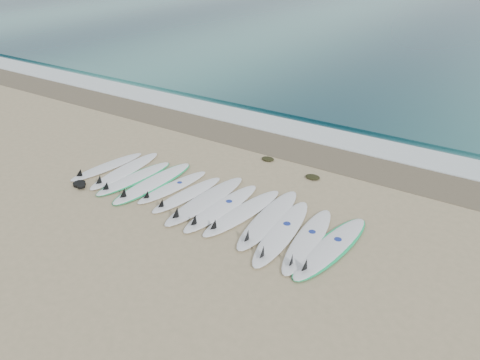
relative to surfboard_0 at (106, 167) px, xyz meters
The scene contains 21 objects.
ground 3.43m from the surfboard_0, ahead, with size 120.00×120.00×0.00m, color tan.
ocean 32.71m from the surfboard_0, 83.98° to the left, with size 120.00×55.00×0.03m, color #21585A.
wet_sand_band 5.37m from the surfboard_0, 50.27° to the left, with size 120.00×1.80×0.01m, color brown.
foam_band 6.51m from the surfboard_0, 58.17° to the left, with size 120.00×1.40×0.04m, color silver.
wave_crest 7.82m from the surfboard_0, 63.98° to the left, with size 120.00×1.00×0.10m, color #21585A.
surfboard_0 is the anchor object (origin of this frame).
surfboard_1 0.62m from the surfboard_0, ahead, with size 0.69×2.68×0.34m.
surfboard_2 1.14m from the surfboard_0, ahead, with size 0.83×2.53×0.31m.
surfboard_3 1.75m from the surfboard_0, ahead, with size 0.75×2.83×0.36m.
surfboard_4 2.32m from the surfboard_0, ahead, with size 0.80×2.35×0.30m.
surfboard_5 2.89m from the surfboard_0, ahead, with size 0.76×2.39×0.30m.
surfboard_6 3.46m from the surfboard_0, ahead, with size 0.73×2.93×0.37m.
surfboard_7 3.99m from the surfboard_0, ahead, with size 0.72×2.74×0.35m.
surfboard_8 4.52m from the surfboard_0, ahead, with size 0.90×2.74×0.34m.
surfboard_9 5.18m from the surfboard_0, ahead, with size 0.80×2.92×0.37m.
surfboard_10 5.70m from the surfboard_0, ahead, with size 0.92×2.91×0.37m.
surfboard_11 6.30m from the surfboard_0, ahead, with size 0.86×2.75×0.35m.
surfboard_12 6.81m from the surfboard_0, ahead, with size 0.98×2.87×0.36m.
seaweed_near 4.61m from the surfboard_0, 40.06° to the left, with size 0.38×0.30×0.07m, color black.
seaweed_far 5.75m from the surfboard_0, 27.22° to the left, with size 0.40×0.31×0.08m, color black.
leash_coil 1.11m from the surfboard_0, 78.69° to the right, with size 0.46×0.36×0.11m.
Camera 1 is at (6.13, -7.81, 5.82)m, focal length 35.00 mm.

